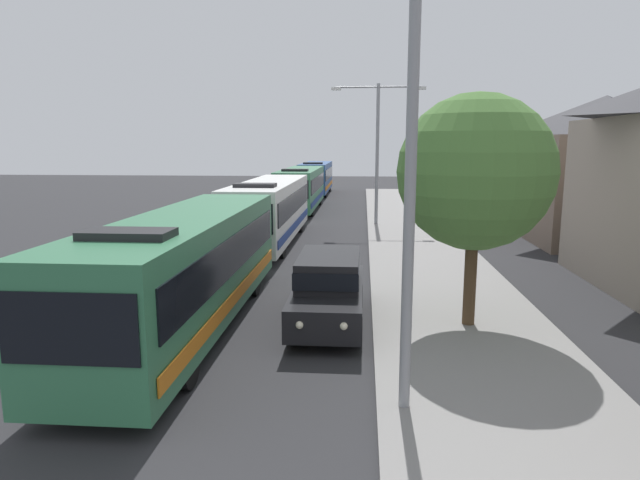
{
  "coord_description": "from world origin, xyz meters",
  "views": [
    {
      "loc": [
        3.3,
        -3.16,
        4.87
      ],
      "look_at": [
        1.86,
        14.93,
        1.66
      ],
      "focal_mm": 30.51,
      "sensor_mm": 36.0,
      "label": 1
    }
  ],
  "objects_px": {
    "bus_fourth_in_line": "(316,177)",
    "white_suv": "(329,286)",
    "streetlamp_mid": "(377,140)",
    "bus_second_in_line": "(270,209)",
    "bus_middle": "(301,187)",
    "streetlamp_near": "(412,107)",
    "bus_lead": "(188,266)",
    "roadside_tree": "(475,172)"
  },
  "relations": [
    {
      "from": "white_suv",
      "to": "roadside_tree",
      "type": "distance_m",
      "value": 4.88
    },
    {
      "from": "bus_middle",
      "to": "bus_fourth_in_line",
      "type": "bearing_deg",
      "value": 90.0
    },
    {
      "from": "bus_lead",
      "to": "bus_middle",
      "type": "distance_m",
      "value": 26.44
    },
    {
      "from": "bus_middle",
      "to": "streetlamp_mid",
      "type": "height_order",
      "value": "streetlamp_mid"
    },
    {
      "from": "bus_fourth_in_line",
      "to": "bus_lead",
      "type": "bearing_deg",
      "value": -90.0
    },
    {
      "from": "streetlamp_mid",
      "to": "roadside_tree",
      "type": "height_order",
      "value": "streetlamp_mid"
    },
    {
      "from": "bus_lead",
      "to": "white_suv",
      "type": "height_order",
      "value": "bus_lead"
    },
    {
      "from": "streetlamp_near",
      "to": "roadside_tree",
      "type": "height_order",
      "value": "streetlamp_near"
    },
    {
      "from": "bus_lead",
      "to": "streetlamp_near",
      "type": "bearing_deg",
      "value": -38.64
    },
    {
      "from": "streetlamp_near",
      "to": "streetlamp_mid",
      "type": "relative_size",
      "value": 1.08
    },
    {
      "from": "streetlamp_near",
      "to": "streetlamp_mid",
      "type": "xyz_separation_m",
      "value": [
        -0.0,
        23.15,
        -0.36
      ]
    },
    {
      "from": "bus_fourth_in_line",
      "to": "roadside_tree",
      "type": "bearing_deg",
      "value": -79.21
    },
    {
      "from": "bus_lead",
      "to": "roadside_tree",
      "type": "distance_m",
      "value": 7.85
    },
    {
      "from": "bus_second_in_line",
      "to": "white_suv",
      "type": "xyz_separation_m",
      "value": [
        3.7,
        -12.13,
        -0.66
      ]
    },
    {
      "from": "bus_second_in_line",
      "to": "bus_middle",
      "type": "height_order",
      "value": "same"
    },
    {
      "from": "bus_middle",
      "to": "streetlamp_near",
      "type": "distance_m",
      "value": 31.46
    },
    {
      "from": "bus_lead",
      "to": "white_suv",
      "type": "relative_size",
      "value": 2.3
    },
    {
      "from": "bus_lead",
      "to": "bus_second_in_line",
      "type": "height_order",
      "value": "same"
    },
    {
      "from": "bus_lead",
      "to": "roadside_tree",
      "type": "xyz_separation_m",
      "value": [
        7.44,
        0.45,
        2.47
      ]
    },
    {
      "from": "streetlamp_near",
      "to": "bus_lead",
      "type": "bearing_deg",
      "value": 141.36
    },
    {
      "from": "streetlamp_mid",
      "to": "bus_lead",
      "type": "bearing_deg",
      "value": -105.99
    },
    {
      "from": "bus_fourth_in_line",
      "to": "white_suv",
      "type": "distance_m",
      "value": 38.98
    },
    {
      "from": "bus_fourth_in_line",
      "to": "streetlamp_mid",
      "type": "height_order",
      "value": "streetlamp_mid"
    },
    {
      "from": "bus_middle",
      "to": "roadside_tree",
      "type": "height_order",
      "value": "roadside_tree"
    },
    {
      "from": "bus_lead",
      "to": "bus_fourth_in_line",
      "type": "distance_m",
      "value": 39.48
    },
    {
      "from": "bus_second_in_line",
      "to": "streetlamp_near",
      "type": "xyz_separation_m",
      "value": [
        5.4,
        -17.13,
        3.79
      ]
    },
    {
      "from": "white_suv",
      "to": "streetlamp_mid",
      "type": "relative_size",
      "value": 0.63
    },
    {
      "from": "bus_second_in_line",
      "to": "streetlamp_mid",
      "type": "distance_m",
      "value": 8.78
    },
    {
      "from": "bus_lead",
      "to": "roadside_tree",
      "type": "height_order",
      "value": "roadside_tree"
    },
    {
      "from": "bus_second_in_line",
      "to": "bus_fourth_in_line",
      "type": "relative_size",
      "value": 1.09
    },
    {
      "from": "roadside_tree",
      "to": "bus_lead",
      "type": "bearing_deg",
      "value": -176.52
    },
    {
      "from": "streetlamp_mid",
      "to": "roadside_tree",
      "type": "bearing_deg",
      "value": -83.67
    },
    {
      "from": "roadside_tree",
      "to": "bus_middle",
      "type": "bearing_deg",
      "value": 105.97
    },
    {
      "from": "bus_lead",
      "to": "bus_fourth_in_line",
      "type": "relative_size",
      "value": 1.07
    },
    {
      "from": "bus_second_in_line",
      "to": "streetlamp_near",
      "type": "relative_size",
      "value": 1.36
    },
    {
      "from": "bus_middle",
      "to": "bus_fourth_in_line",
      "type": "height_order",
      "value": "same"
    },
    {
      "from": "bus_second_in_line",
      "to": "roadside_tree",
      "type": "relative_size",
      "value": 1.99
    },
    {
      "from": "bus_second_in_line",
      "to": "streetlamp_near",
      "type": "height_order",
      "value": "streetlamp_near"
    },
    {
      "from": "bus_fourth_in_line",
      "to": "streetlamp_mid",
      "type": "relative_size",
      "value": 1.35
    },
    {
      "from": "bus_lead",
      "to": "white_suv",
      "type": "xyz_separation_m",
      "value": [
        3.7,
        0.68,
        -0.66
      ]
    },
    {
      "from": "bus_second_in_line",
      "to": "roadside_tree",
      "type": "distance_m",
      "value": 14.64
    },
    {
      "from": "white_suv",
      "to": "streetlamp_near",
      "type": "xyz_separation_m",
      "value": [
        1.7,
        -5.0,
        4.44
      ]
    }
  ]
}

